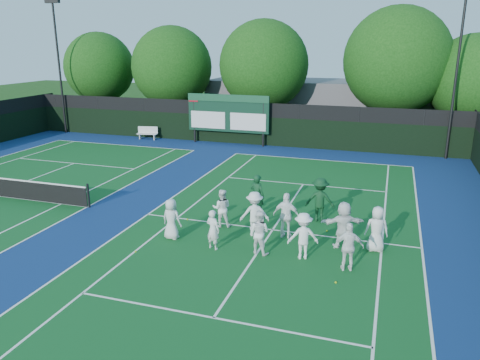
% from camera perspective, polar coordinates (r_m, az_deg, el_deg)
% --- Properties ---
extents(ground, '(120.00, 120.00, 0.00)m').
position_cam_1_polar(ground, '(17.56, 3.20, -7.31)').
color(ground, '#163B10').
rests_on(ground, ground).
extents(court_apron, '(34.00, 32.00, 0.01)m').
position_cam_1_polar(court_apron, '(20.61, -12.42, -3.98)').
color(court_apron, navy).
rests_on(court_apron, ground).
extents(near_court, '(11.05, 23.85, 0.01)m').
position_cam_1_polar(near_court, '(18.44, 4.00, -6.08)').
color(near_court, '#104E1D').
rests_on(near_court, ground).
extents(back_fence, '(34.00, 0.08, 3.00)m').
position_cam_1_polar(back_fence, '(33.60, 0.40, 6.69)').
color(back_fence, black).
rests_on(back_fence, ground).
extents(scoreboard, '(6.00, 0.21, 3.55)m').
position_cam_1_polar(scoreboard, '(33.40, -1.49, 8.08)').
color(scoreboard, black).
rests_on(scoreboard, ground).
extents(clubhouse, '(18.00, 6.00, 4.00)m').
position_cam_1_polar(clubhouse, '(40.33, 9.42, 9.05)').
color(clubhouse, '#5B5B60').
rests_on(clubhouse, ground).
extents(light_pole_left, '(1.20, 0.30, 10.12)m').
position_cam_1_polar(light_pole_left, '(40.06, -21.34, 14.31)').
color(light_pole_left, black).
rests_on(light_pole_left, ground).
extents(light_pole_right, '(1.20, 0.30, 10.12)m').
position_cam_1_polar(light_pole_right, '(31.45, 25.11, 13.59)').
color(light_pole_right, black).
rests_on(light_pole_right, ground).
extents(bench, '(1.57, 0.69, 0.96)m').
position_cam_1_polar(bench, '(36.09, -11.20, 5.71)').
color(bench, silver).
rests_on(bench, ground).
extents(tree_a, '(5.84, 5.84, 7.91)m').
position_cam_1_polar(tree_a, '(42.53, -16.53, 12.82)').
color(tree_a, black).
rests_on(tree_a, ground).
extents(tree_b, '(6.45, 6.45, 8.36)m').
position_cam_1_polar(tree_b, '(39.10, -8.03, 13.25)').
color(tree_b, black).
rests_on(tree_b, ground).
extents(tree_c, '(6.74, 6.74, 8.76)m').
position_cam_1_polar(tree_c, '(36.41, 3.18, 13.54)').
color(tree_c, black).
rests_on(tree_c, ground).
extents(tree_d, '(7.36, 7.36, 9.52)m').
position_cam_1_polar(tree_d, '(35.15, 18.82, 13.32)').
color(tree_d, black).
rests_on(tree_d, ground).
extents(tree_e, '(6.00, 6.00, 7.68)m').
position_cam_1_polar(tree_e, '(35.59, 26.79, 10.66)').
color(tree_e, black).
rests_on(tree_e, ground).
extents(tennis_ball_0, '(0.07, 0.07, 0.07)m').
position_cam_1_polar(tennis_ball_0, '(16.93, -12.61, -8.51)').
color(tennis_ball_0, '#ABC917').
rests_on(tennis_ball_0, ground).
extents(tennis_ball_1, '(0.07, 0.07, 0.07)m').
position_cam_1_polar(tennis_ball_1, '(18.54, 10.55, -6.13)').
color(tennis_ball_1, '#ABC917').
rests_on(tennis_ball_1, ground).
extents(tennis_ball_2, '(0.07, 0.07, 0.07)m').
position_cam_1_polar(tennis_ball_2, '(14.88, 11.60, -12.13)').
color(tennis_ball_2, '#ABC917').
rests_on(tennis_ball_2, ground).
extents(tennis_ball_3, '(0.07, 0.07, 0.07)m').
position_cam_1_polar(tennis_ball_3, '(19.49, -6.43, -4.79)').
color(tennis_ball_3, '#ABC917').
rests_on(tennis_ball_3, ground).
extents(tennis_ball_4, '(0.07, 0.07, 0.07)m').
position_cam_1_polar(tennis_ball_4, '(19.50, 2.17, -4.68)').
color(tennis_ball_4, '#ABC917').
rests_on(tennis_ball_4, ground).
extents(player_front_0, '(0.82, 0.59, 1.55)m').
position_cam_1_polar(player_front_0, '(17.54, -8.36, -4.74)').
color(player_front_0, silver).
rests_on(player_front_0, ground).
extents(player_front_1, '(0.62, 0.50, 1.47)m').
position_cam_1_polar(player_front_1, '(16.56, -3.32, -6.05)').
color(player_front_1, silver).
rests_on(player_front_1, ground).
extents(player_front_2, '(0.87, 0.74, 1.57)m').
position_cam_1_polar(player_front_2, '(16.20, 2.35, -6.37)').
color(player_front_2, white).
rests_on(player_front_2, ground).
extents(player_front_3, '(1.19, 0.92, 1.63)m').
position_cam_1_polar(player_front_3, '(15.96, 7.71, -6.78)').
color(player_front_3, white).
rests_on(player_front_3, ground).
extents(player_front_4, '(1.02, 0.60, 1.63)m').
position_cam_1_polar(player_front_4, '(15.41, 13.11, -7.95)').
color(player_front_4, white).
rests_on(player_front_4, ground).
extents(player_back_0, '(0.87, 0.75, 1.54)m').
position_cam_1_polar(player_back_0, '(18.51, -2.24, -3.44)').
color(player_back_0, white).
rests_on(player_back_0, ground).
extents(player_back_1, '(1.27, 1.00, 1.73)m').
position_cam_1_polar(player_back_1, '(17.64, 1.78, -4.14)').
color(player_back_1, silver).
rests_on(player_back_1, ground).
extents(player_back_2, '(1.07, 0.53, 1.76)m').
position_cam_1_polar(player_back_2, '(17.50, 5.69, -4.34)').
color(player_back_2, white).
rests_on(player_back_2, ground).
extents(player_back_3, '(1.65, 1.06, 1.70)m').
position_cam_1_polar(player_back_3, '(17.06, 12.48, -5.32)').
color(player_back_3, white).
rests_on(player_back_3, ground).
extents(player_back_4, '(0.85, 0.60, 1.64)m').
position_cam_1_polar(player_back_4, '(17.02, 16.32, -5.78)').
color(player_back_4, silver).
rests_on(player_back_4, ground).
extents(coach_left, '(0.77, 0.63, 1.83)m').
position_cam_1_polar(coach_left, '(19.52, 2.11, -1.92)').
color(coach_left, '#0F3A1E').
rests_on(coach_left, ground).
extents(coach_right, '(1.22, 0.75, 1.84)m').
position_cam_1_polar(coach_right, '(19.26, 9.73, -2.40)').
color(coach_right, '#0E361A').
rests_on(coach_right, ground).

